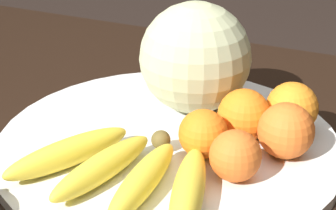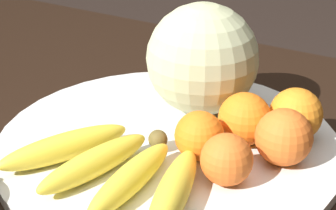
{
  "view_description": "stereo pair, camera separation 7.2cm",
  "coord_description": "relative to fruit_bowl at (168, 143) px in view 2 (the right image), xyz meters",
  "views": [
    {
      "loc": [
        0.24,
        -0.57,
        1.1
      ],
      "look_at": [
        -0.03,
        0.02,
        0.78
      ],
      "focal_mm": 60.0,
      "sensor_mm": 36.0,
      "label": 1
    },
    {
      "loc": [
        0.3,
        -0.54,
        1.1
      ],
      "look_at": [
        -0.03,
        0.02,
        0.78
      ],
      "focal_mm": 60.0,
      "sensor_mm": 36.0,
      "label": 2
    }
  ],
  "objects": [
    {
      "name": "orange_back_left",
      "position": [
        0.06,
        -0.02,
        0.04
      ],
      "size": [
        0.06,
        0.06,
        0.06
      ],
      "color": "orange",
      "rests_on": "fruit_bowl"
    },
    {
      "name": "banana_bunch",
      "position": [
        -0.0,
        -0.12,
        0.02
      ],
      "size": [
        0.26,
        0.19,
        0.04
      ],
      "rotation": [
        0.0,
        0.0,
        4.62
      ],
      "color": "brown",
      "rests_on": "fruit_bowl"
    },
    {
      "name": "fruit_bowl",
      "position": [
        0.0,
        0.0,
        0.0
      ],
      "size": [
        0.46,
        0.46,
        0.02
      ],
      "color": "white",
      "rests_on": "kitchen_table"
    },
    {
      "name": "orange_mid_center",
      "position": [
        0.11,
        -0.05,
        0.04
      ],
      "size": [
        0.06,
        0.06,
        0.06
      ],
      "color": "orange",
      "rests_on": "fruit_bowl"
    },
    {
      "name": "orange_front_left",
      "position": [
        0.14,
        0.09,
        0.04
      ],
      "size": [
        0.07,
        0.07,
        0.07
      ],
      "color": "orange",
      "rests_on": "fruit_bowl"
    },
    {
      "name": "orange_front_right",
      "position": [
        0.09,
        0.04,
        0.04
      ],
      "size": [
        0.07,
        0.07,
        0.07
      ],
      "color": "orange",
      "rests_on": "fruit_bowl"
    },
    {
      "name": "produce_tag",
      "position": [
        0.05,
        0.06,
        0.01
      ],
      "size": [
        0.09,
        0.04,
        0.0
      ],
      "rotation": [
        0.0,
        0.0,
        0.18
      ],
      "color": "white",
      "rests_on": "fruit_bowl"
    },
    {
      "name": "orange_back_right",
      "position": [
        0.15,
        0.02,
        0.04
      ],
      "size": [
        0.07,
        0.07,
        0.07
      ],
      "color": "orange",
      "rests_on": "fruit_bowl"
    },
    {
      "name": "melon",
      "position": [
        -0.0,
        0.1,
        0.09
      ],
      "size": [
        0.16,
        0.16,
        0.16
      ],
      "color": "#B2B789",
      "rests_on": "fruit_bowl"
    }
  ]
}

